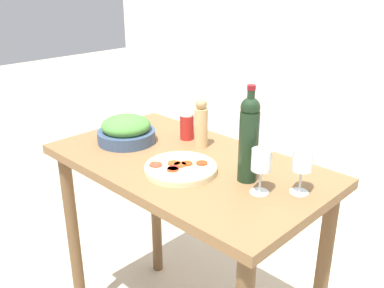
{
  "coord_description": "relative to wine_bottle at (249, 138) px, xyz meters",
  "views": [
    {
      "loc": [
        1.08,
        -1.08,
        1.61
      ],
      "look_at": [
        0.0,
        0.03,
        0.99
      ],
      "focal_mm": 40.0,
      "sensor_mm": 36.0,
      "label": 1
    }
  ],
  "objects": [
    {
      "name": "wine_bottle",
      "position": [
        0.0,
        0.0,
        0.0
      ],
      "size": [
        0.07,
        0.07,
        0.34
      ],
      "color": "black",
      "rests_on": "prep_counter"
    },
    {
      "name": "pepper_mill",
      "position": [
        -0.33,
        0.11,
        -0.06
      ],
      "size": [
        0.06,
        0.06,
        0.21
      ],
      "color": "tan",
      "rests_on": "prep_counter"
    },
    {
      "name": "wine_glass_far",
      "position": [
        0.18,
        0.04,
        -0.05
      ],
      "size": [
        0.07,
        0.07,
        0.16
      ],
      "color": "silver",
      "rests_on": "prep_counter"
    },
    {
      "name": "salad_bowl",
      "position": [
        -0.6,
        -0.07,
        -0.11
      ],
      "size": [
        0.25,
        0.25,
        0.12
      ],
      "color": "#384C6B",
      "rests_on": "prep_counter"
    },
    {
      "name": "wine_glass_near",
      "position": [
        0.09,
        -0.05,
        -0.05
      ],
      "size": [
        0.07,
        0.07,
        0.16
      ],
      "color": "silver",
      "rests_on": "prep_counter"
    },
    {
      "name": "salt_canister",
      "position": [
        -0.44,
        0.14,
        -0.1
      ],
      "size": [
        0.06,
        0.06,
        0.12
      ],
      "color": "#B2231E",
      "rests_on": "prep_counter"
    },
    {
      "name": "homemade_pizza",
      "position": [
        -0.22,
        -0.12,
        -0.15
      ],
      "size": [
        0.27,
        0.27,
        0.03
      ],
      "color": "beige",
      "rests_on": "prep_counter"
    },
    {
      "name": "prep_counter",
      "position": [
        -0.27,
        -0.03,
        -0.32
      ],
      "size": [
        1.11,
        0.63,
        0.93
      ],
      "color": "brown",
      "rests_on": "ground_plane"
    }
  ]
}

